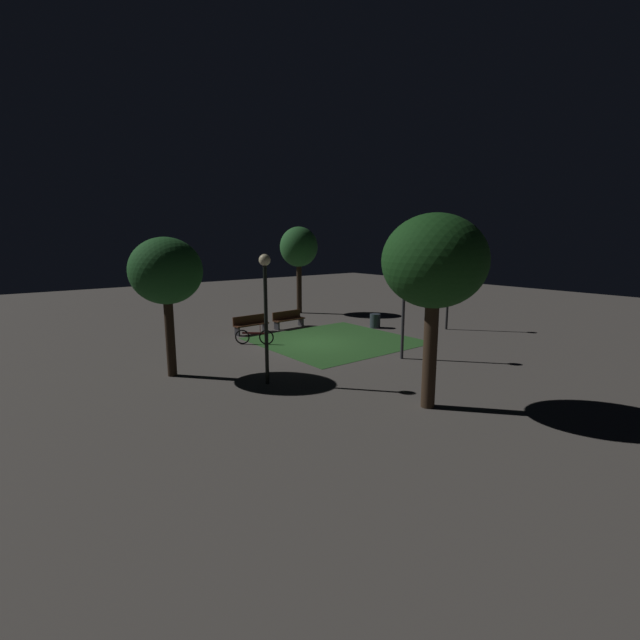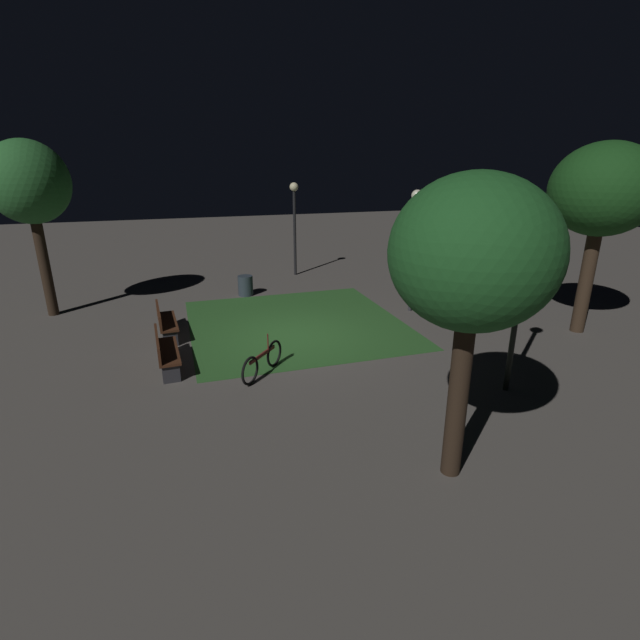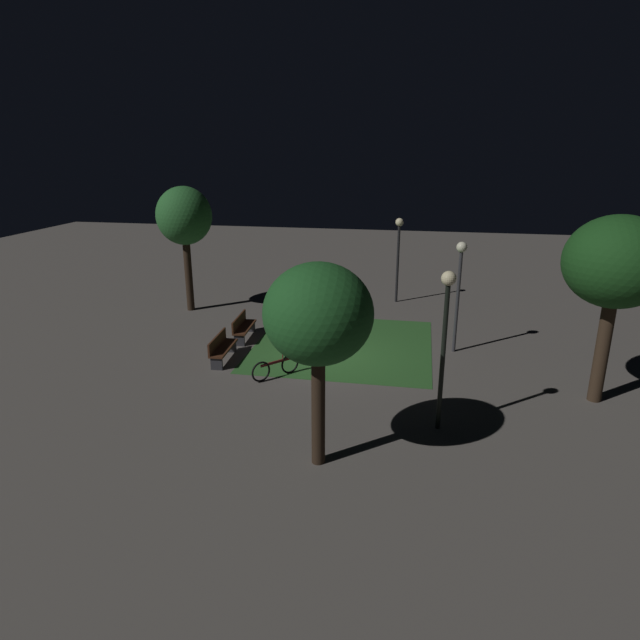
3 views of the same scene
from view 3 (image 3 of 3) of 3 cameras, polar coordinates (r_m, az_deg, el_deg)
name	(u,v)px [view 3 (image 3 of 3)]	position (r m, az deg, el deg)	size (l,w,h in m)	color
ground_plane	(329,355)	(18.74, 1.01, -3.76)	(60.00, 60.00, 0.00)	#56514C
grass_lawn	(343,345)	(19.73, 2.47, -2.63)	(6.56, 6.34, 0.01)	#2D6028
bench_front_right	(243,326)	(20.42, -8.17, -0.67)	(1.83, 0.59, 0.88)	#422314
bench_back_row	(221,347)	(18.43, -10.38, -2.84)	(1.82, 0.58, 0.88)	#422314
tree_right_canopy	(318,316)	(11.31, -0.19, 0.43)	(2.35, 2.35, 4.66)	#2D2116
tree_back_left	(617,264)	(16.29, 28.89, 5.21)	(2.75, 2.75, 5.25)	#38281C
tree_lawn_side	(184,217)	(23.81, -14.16, 10.49)	(2.33, 2.33, 5.36)	#2D2116
lamp_post_path_center	(399,244)	(24.86, 8.30, 7.91)	(0.36, 0.36, 3.87)	black
lamp_post_near_wall	(459,277)	(18.91, 14.52, 4.45)	(0.36, 0.36, 3.90)	#333338
lamp_post_plaza_west	(445,323)	(13.36, 13.11, -0.31)	(0.36, 0.36, 4.13)	black
trash_bin	(333,307)	(23.11, 1.34, 1.42)	(0.55, 0.55, 0.74)	#2D3842
bicycle	(276,367)	(16.94, -4.70, -4.98)	(1.34, 1.20, 0.93)	black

